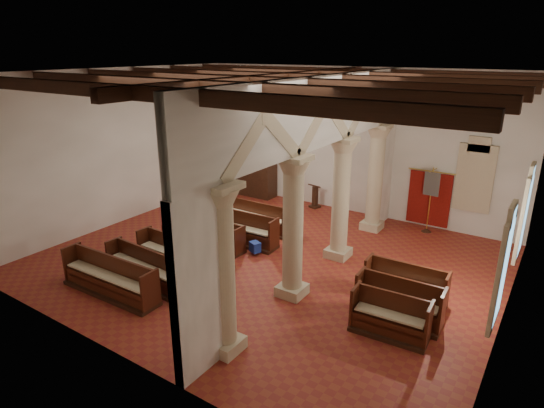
{
  "coord_description": "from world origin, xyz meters",
  "views": [
    {
      "loc": [
        7.65,
        -11.34,
        6.68
      ],
      "look_at": [
        -0.21,
        0.5,
        1.79
      ],
      "focal_mm": 30.0,
      "sensor_mm": 36.0,
      "label": 1
    }
  ],
  "objects_px": {
    "aisle_pew_0": "(390,322)",
    "processional_banner": "(429,211)",
    "lectern": "(315,198)",
    "nave_pew_0": "(110,282)",
    "pipe_organ": "(255,167)"
  },
  "relations": [
    {
      "from": "aisle_pew_0",
      "to": "pipe_organ",
      "type": "bearing_deg",
      "value": 138.47
    },
    {
      "from": "lectern",
      "to": "aisle_pew_0",
      "type": "xyz_separation_m",
      "value": [
        6.03,
        -7.32,
        -0.08
      ]
    },
    {
      "from": "nave_pew_0",
      "to": "lectern",
      "type": "bearing_deg",
      "value": 81.04
    },
    {
      "from": "lectern",
      "to": "processional_banner",
      "type": "height_order",
      "value": "processional_banner"
    },
    {
      "from": "processional_banner",
      "to": "aisle_pew_0",
      "type": "height_order",
      "value": "processional_banner"
    },
    {
      "from": "lectern",
      "to": "aisle_pew_0",
      "type": "distance_m",
      "value": 9.48
    },
    {
      "from": "pipe_organ",
      "to": "processional_banner",
      "type": "height_order",
      "value": "pipe_organ"
    },
    {
      "from": "processional_banner",
      "to": "aisle_pew_0",
      "type": "bearing_deg",
      "value": -76.45
    },
    {
      "from": "processional_banner",
      "to": "nave_pew_0",
      "type": "xyz_separation_m",
      "value": [
        -6.2,
        -9.73,
        -0.45
      ]
    },
    {
      "from": "pipe_organ",
      "to": "nave_pew_0",
      "type": "height_order",
      "value": "pipe_organ"
    },
    {
      "from": "aisle_pew_0",
      "to": "processional_banner",
      "type": "bearing_deg",
      "value": 95.55
    },
    {
      "from": "lectern",
      "to": "nave_pew_0",
      "type": "distance_m",
      "value": 9.91
    },
    {
      "from": "nave_pew_0",
      "to": "aisle_pew_0",
      "type": "height_order",
      "value": "nave_pew_0"
    },
    {
      "from": "nave_pew_0",
      "to": "aisle_pew_0",
      "type": "bearing_deg",
      "value": 17.38
    },
    {
      "from": "pipe_organ",
      "to": "aisle_pew_0",
      "type": "xyz_separation_m",
      "value": [
        9.28,
        -7.33,
        -1.0
      ]
    }
  ]
}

